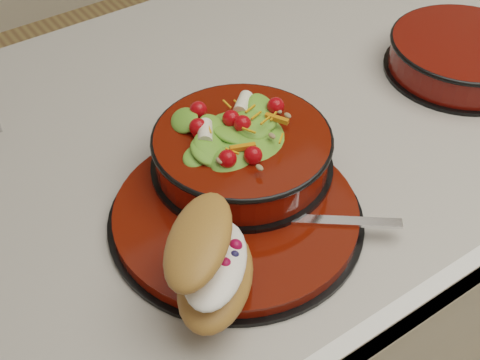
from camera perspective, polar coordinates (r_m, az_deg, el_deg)
island_counter at (r=1.29m, az=2.78°, el=-9.34°), size 1.24×0.74×0.90m
dinner_plate at (r=0.79m, az=-0.27°, el=-2.97°), size 0.30×0.30×0.02m
salad_bowl at (r=0.81m, az=0.16°, el=3.01°), size 0.23×0.23×0.09m
croissant at (r=0.68m, az=-2.42°, el=-6.98°), size 0.15×0.16×0.08m
fork at (r=0.77m, az=6.43°, el=-3.41°), size 0.16×0.13×0.00m
extra_bowl at (r=1.07m, az=18.47°, el=10.13°), size 0.23×0.23×0.05m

